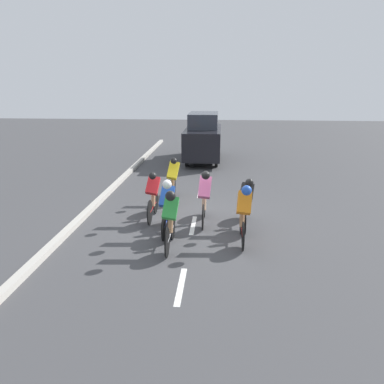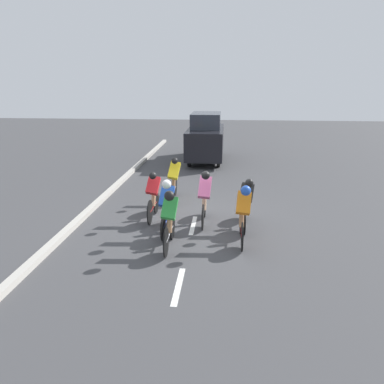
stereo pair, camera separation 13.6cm
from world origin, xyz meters
The scene contains 13 objects.
ground_plane centered at (0.00, 0.00, 0.00)m, with size 60.00×60.00×0.00m, color #424244.
lane_stripe_near centered at (0.00, 3.42, 0.00)m, with size 0.12×1.40×0.01m, color white.
lane_stripe_mid centered at (0.00, 0.22, 0.00)m, with size 0.12×1.40×0.01m, color white.
lane_stripe_far centered at (0.00, -2.98, 0.00)m, with size 0.12×1.40×0.01m, color white.
curb centered at (3.20, 0.22, 0.07)m, with size 0.20×29.67×0.14m, color #B7B2A8.
cyclist_blue centered at (0.62, 0.85, 0.80)m, with size 0.40×1.68×1.50m.
cyclist_black centered at (-1.40, 0.28, 0.75)m, with size 0.41×1.68×1.43m.
cyclist_red centered at (1.16, -0.16, 0.74)m, with size 0.40×1.65×1.45m.
cyclist_orange centered at (-1.29, 1.27, 0.80)m, with size 0.37×1.72×1.51m.
cyclist_yellow centered at (0.83, -1.99, 0.78)m, with size 0.42×1.65×1.49m.
cyclist_pink centered at (-0.30, 0.07, 0.82)m, with size 0.37×1.65×1.55m.
cyclist_green centered at (0.41, 1.74, 0.78)m, with size 0.38×1.69×1.48m.
support_car centered at (0.16, -8.66, 1.15)m, with size 1.70×4.42×2.34m.
Camera 2 is at (-0.84, 9.75, 3.76)m, focal length 35.00 mm.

